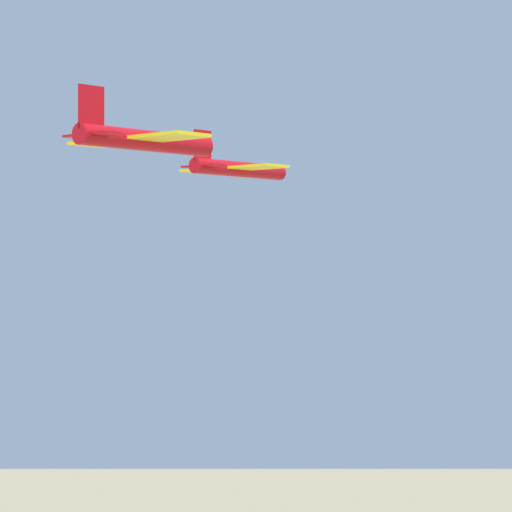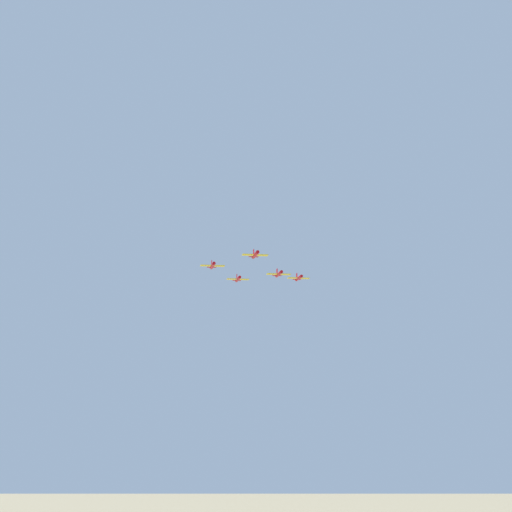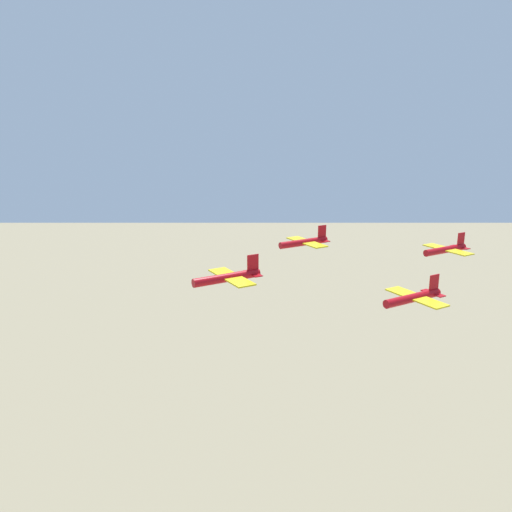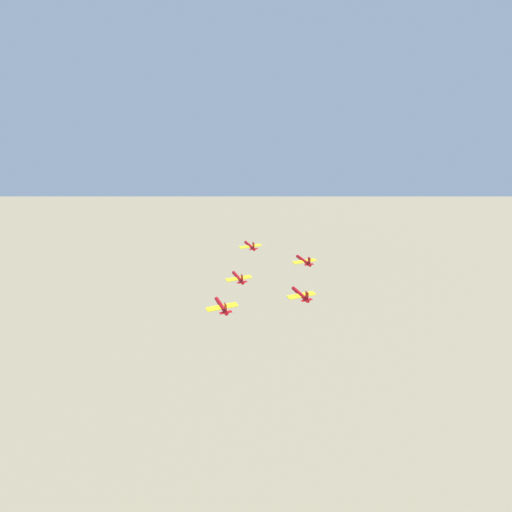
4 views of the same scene
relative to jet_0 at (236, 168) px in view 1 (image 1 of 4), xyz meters
The scene contains 2 objects.
jet_0 is the anchor object (origin of this frame).
jet_2 21.28m from the jet_0, 110.66° to the right, with size 7.52×7.41×2.79m.
Camera 1 is at (-15.33, -119.43, 169.18)m, focal length 85.00 mm.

